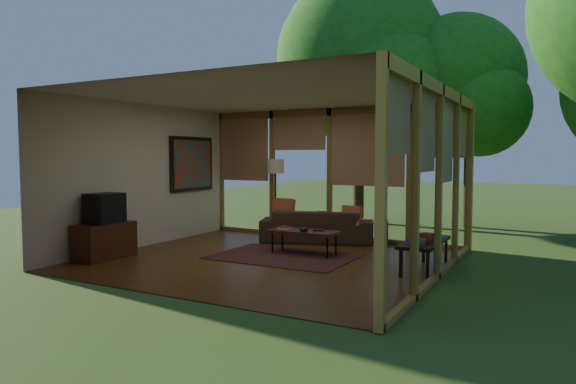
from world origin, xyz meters
The scene contains 25 objects.
floor centered at (0.00, 0.00, 0.00)m, with size 5.50×5.50×0.00m, color brown.
ceiling centered at (0.00, 0.00, 2.70)m, with size 5.50×5.50×0.00m, color white.
wall_left centered at (-2.75, 0.00, 1.35)m, with size 0.04×5.00×2.70m, color beige.
wall_front centered at (0.00, -2.50, 1.35)m, with size 5.50×0.04×2.70m, color beige.
window_wall_back centered at (0.00, 2.50, 1.35)m, with size 5.50×0.12×2.70m, color olive.
window_wall_right centered at (2.75, 0.00, 1.35)m, with size 0.12×5.00×2.70m, color olive.
tree_nw centered at (-0.45, 5.44, 4.22)m, with size 4.32×4.32×6.39m.
tree_ne centered at (1.90, 5.81, 3.56)m, with size 3.14×3.14×5.14m.
rug centered at (0.10, 0.36, 0.01)m, with size 2.35×1.66×0.01m, color maroon.
sofa centered at (-0.04, 2.00, 0.32)m, with size 2.21×0.86×0.65m, color #3B2B1D.
pillow_left centered at (-0.79, 1.95, 0.61)m, with size 0.45×0.15×0.45m, color #9C250E.
pillow_right centered at (0.71, 1.95, 0.57)m, with size 0.38×0.13×0.38m, color #9C250E.
ct_book_lower centered at (-0.04, 0.64, 0.44)m, with size 0.22×0.16×0.03m, color beige.
ct_book_upper centered at (-0.04, 0.64, 0.47)m, with size 0.17×0.13×0.03m, color maroon.
ct_book_side centered at (0.56, 0.77, 0.44)m, with size 0.18×0.14×0.03m, color black.
ct_bowl centered at (0.36, 0.59, 0.46)m, with size 0.16×0.16×0.07m, color black.
media_cabinet centered at (-2.47, -1.21, 0.30)m, with size 0.50×1.00×0.60m, color #4A2514.
television centered at (-2.45, -1.21, 0.85)m, with size 0.45×0.55×0.50m, color black.
console_book_a centered at (2.40, 0.04, 0.49)m, with size 0.22×0.16×0.08m, color #325851.
console_book_b centered at (2.40, 0.49, 0.51)m, with size 0.23×0.17×0.10m, color maroon.
console_book_c centered at (2.40, 0.89, 0.48)m, with size 0.20×0.14×0.05m, color beige.
floor_lamp centered at (-1.17, 2.29, 1.41)m, with size 0.36×0.36×1.65m.
coffee_table centered at (0.31, 0.69, 0.39)m, with size 1.20×0.50×0.43m.
side_console centered at (2.40, 0.44, 0.41)m, with size 0.60×1.40×0.46m.
wall_painting centered at (-2.71, 1.40, 1.55)m, with size 0.06×1.35×1.15m.
Camera 1 is at (4.30, -7.23, 1.72)m, focal length 32.00 mm.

